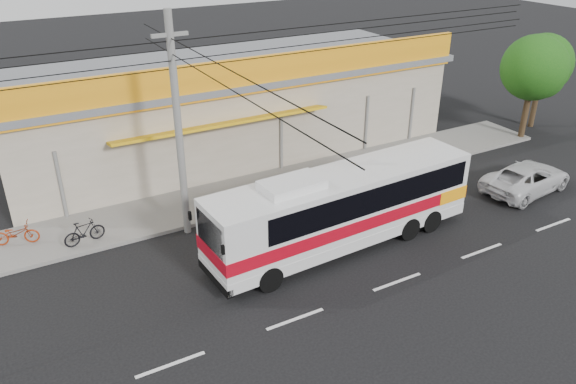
{
  "coord_description": "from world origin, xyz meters",
  "views": [
    {
      "loc": [
        -10.92,
        -14.39,
        11.25
      ],
      "look_at": [
        -1.74,
        2.0,
        1.89
      ],
      "focal_mm": 35.0,
      "sensor_mm": 36.0,
      "label": 1
    }
  ],
  "objects_px": {
    "motorbike_red": "(16,234)",
    "tree_far": "(545,65)",
    "utility_pole": "(171,54)",
    "coach_bus": "(346,203)",
    "tree_near": "(536,70)",
    "motorbike_dark": "(84,232)",
    "white_car": "(527,178)"
  },
  "relations": [
    {
      "from": "motorbike_dark",
      "to": "utility_pole",
      "type": "relative_size",
      "value": 0.05
    },
    {
      "from": "motorbike_red",
      "to": "tree_far",
      "type": "xyz_separation_m",
      "value": [
        27.93,
        -0.33,
        3.05
      ]
    },
    {
      "from": "coach_bus",
      "to": "utility_pole",
      "type": "relative_size",
      "value": 0.31
    },
    {
      "from": "tree_near",
      "to": "tree_far",
      "type": "relative_size",
      "value": 1.06
    },
    {
      "from": "coach_bus",
      "to": "tree_far",
      "type": "distance_m",
      "value": 18.08
    },
    {
      "from": "tree_far",
      "to": "utility_pole",
      "type": "bearing_deg",
      "value": -175.63
    },
    {
      "from": "coach_bus",
      "to": "motorbike_dark",
      "type": "relative_size",
      "value": 6.9
    },
    {
      "from": "motorbike_red",
      "to": "utility_pole",
      "type": "height_order",
      "value": "utility_pole"
    },
    {
      "from": "coach_bus",
      "to": "utility_pole",
      "type": "xyz_separation_m",
      "value": [
        -4.85,
        3.8,
        5.23
      ]
    },
    {
      "from": "motorbike_dark",
      "to": "tree_far",
      "type": "distance_m",
      "value": 25.88
    },
    {
      "from": "coach_bus",
      "to": "white_car",
      "type": "height_order",
      "value": "coach_bus"
    },
    {
      "from": "motorbike_red",
      "to": "motorbike_dark",
      "type": "xyz_separation_m",
      "value": [
        2.24,
        -1.19,
        0.03
      ]
    },
    {
      "from": "motorbike_red",
      "to": "tree_far",
      "type": "relative_size",
      "value": 0.31
    },
    {
      "from": "motorbike_dark",
      "to": "tree_near",
      "type": "distance_m",
      "value": 23.73
    },
    {
      "from": "motorbike_dark",
      "to": "white_car",
      "type": "relative_size",
      "value": 0.34
    },
    {
      "from": "utility_pole",
      "to": "coach_bus",
      "type": "bearing_deg",
      "value": -38.07
    },
    {
      "from": "motorbike_red",
      "to": "white_car",
      "type": "distance_m",
      "value": 21.34
    },
    {
      "from": "motorbike_red",
      "to": "white_car",
      "type": "bearing_deg",
      "value": -89.18
    },
    {
      "from": "coach_bus",
      "to": "tree_far",
      "type": "height_order",
      "value": "tree_far"
    },
    {
      "from": "motorbike_red",
      "to": "utility_pole",
      "type": "bearing_deg",
      "value": -91.51
    },
    {
      "from": "motorbike_dark",
      "to": "utility_pole",
      "type": "bearing_deg",
      "value": -111.77
    },
    {
      "from": "utility_pole",
      "to": "tree_near",
      "type": "height_order",
      "value": "utility_pole"
    },
    {
      "from": "tree_far",
      "to": "coach_bus",
      "type": "bearing_deg",
      "value": -162.25
    },
    {
      "from": "coach_bus",
      "to": "tree_near",
      "type": "xyz_separation_m",
      "value": [
        14.95,
        4.35,
        2.11
      ]
    },
    {
      "from": "motorbike_red",
      "to": "coach_bus",
      "type": "bearing_deg",
      "value": -101.12
    },
    {
      "from": "motorbike_red",
      "to": "tree_near",
      "type": "xyz_separation_m",
      "value": [
        25.75,
        -1.47,
        3.27
      ]
    },
    {
      "from": "motorbike_dark",
      "to": "tree_far",
      "type": "relative_size",
      "value": 0.29
    },
    {
      "from": "tree_near",
      "to": "tree_far",
      "type": "distance_m",
      "value": 2.47
    },
    {
      "from": "white_car",
      "to": "tree_near",
      "type": "distance_m",
      "value": 7.67
    },
    {
      "from": "white_car",
      "to": "tree_far",
      "type": "height_order",
      "value": "tree_far"
    },
    {
      "from": "utility_pole",
      "to": "tree_far",
      "type": "distance_m",
      "value": 22.3
    },
    {
      "from": "white_car",
      "to": "tree_near",
      "type": "xyz_separation_m",
      "value": [
        5.27,
        4.54,
        3.21
      ]
    }
  ]
}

